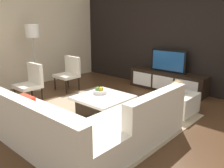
# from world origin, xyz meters

# --- Properties ---
(ground_plane) EXTENTS (14.00, 14.00, 0.00)m
(ground_plane) POSITION_xyz_m (0.00, 0.00, 0.00)
(ground_plane) COLOR #4C301C
(feature_wall_back) EXTENTS (6.40, 0.12, 2.80)m
(feature_wall_back) POSITION_xyz_m (0.00, 2.70, 1.40)
(feature_wall_back) COLOR black
(feature_wall_back) RESTS_ON ground
(side_wall_left) EXTENTS (0.12, 5.20, 2.80)m
(side_wall_left) POSITION_xyz_m (-3.20, 0.20, 1.40)
(side_wall_left) COLOR beige
(side_wall_left) RESTS_ON ground
(area_rug) EXTENTS (3.02, 2.78, 0.01)m
(area_rug) POSITION_xyz_m (-0.10, 0.00, 0.01)
(area_rug) COLOR tan
(area_rug) RESTS_ON ground
(media_console) EXTENTS (2.06, 0.47, 0.50)m
(media_console) POSITION_xyz_m (0.00, 2.40, 0.25)
(media_console) COLOR black
(media_console) RESTS_ON ground
(television) EXTENTS (0.97, 0.06, 0.58)m
(television) POSITION_xyz_m (0.00, 2.40, 0.79)
(television) COLOR black
(television) RESTS_ON media_console
(sectional_couch) EXTENTS (2.30, 2.26, 0.80)m
(sectional_couch) POSITION_xyz_m (0.49, -0.90, 0.28)
(sectional_couch) COLOR silver
(sectional_couch) RESTS_ON ground
(coffee_table) EXTENTS (0.95, 0.97, 0.38)m
(coffee_table) POSITION_xyz_m (-0.10, 0.10, 0.20)
(coffee_table) COLOR black
(coffee_table) RESTS_ON ground
(accent_chair_near) EXTENTS (0.53, 0.50, 0.87)m
(accent_chair_near) POSITION_xyz_m (-1.84, -0.42, 0.49)
(accent_chair_near) COLOR black
(accent_chair_near) RESTS_ON ground
(floor_lamp) EXTENTS (0.34, 0.34, 1.69)m
(floor_lamp) POSITION_xyz_m (-2.61, 0.16, 1.44)
(floor_lamp) COLOR #A5A5AA
(floor_lamp) RESTS_ON ground
(ottoman) EXTENTS (0.70, 0.70, 0.40)m
(ottoman) POSITION_xyz_m (0.90, 1.20, 0.20)
(ottoman) COLOR silver
(ottoman) RESTS_ON ground
(fruit_bowl) EXTENTS (0.28, 0.28, 0.14)m
(fruit_bowl) POSITION_xyz_m (-0.28, 0.20, 0.43)
(fruit_bowl) COLOR silver
(fruit_bowl) RESTS_ON coffee_table
(accent_chair_far) EXTENTS (0.56, 0.50, 0.87)m
(accent_chair_far) POSITION_xyz_m (-1.99, 0.78, 0.49)
(accent_chair_far) COLOR black
(accent_chair_far) RESTS_ON ground
(decorative_ball) EXTENTS (0.26, 0.26, 0.26)m
(decorative_ball) POSITION_xyz_m (0.90, 1.20, 0.53)
(decorative_ball) COLOR #AD8451
(decorative_ball) RESTS_ON ottoman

